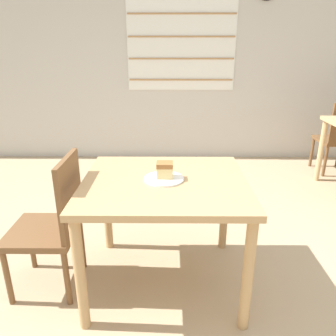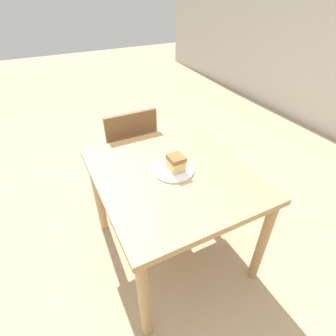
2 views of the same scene
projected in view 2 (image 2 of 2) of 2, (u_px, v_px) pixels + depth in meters
The scene contains 5 objects.
ground_plane at pixel (136, 284), 1.78m from camera, with size 14.00×14.00×0.00m, color tan.
dining_table_near at pixel (173, 185), 1.63m from camera, with size 1.00×0.89×0.74m.
chair_near_window at pixel (130, 154), 2.21m from camera, with size 0.42×0.42×0.89m.
plate at pixel (174, 170), 1.57m from camera, with size 0.24×0.24×0.01m.
cake_slice at pixel (176, 163), 1.54m from camera, with size 0.10×0.09×0.09m.
Camera 2 is at (0.96, -0.25, 1.68)m, focal length 28.00 mm.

